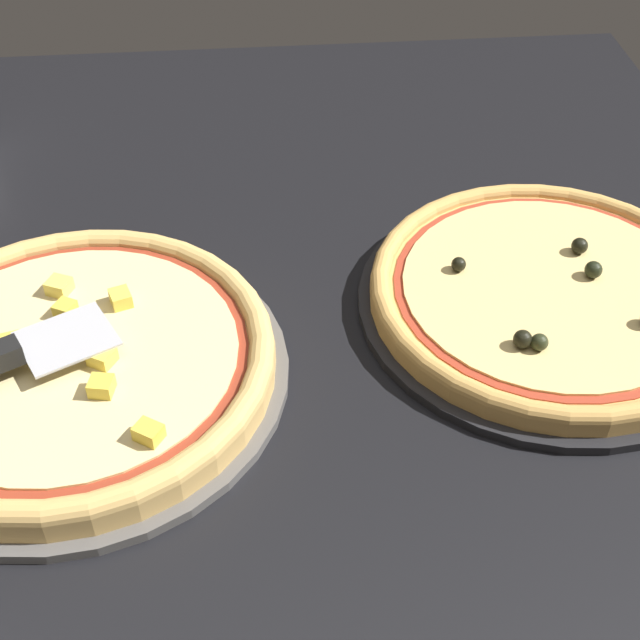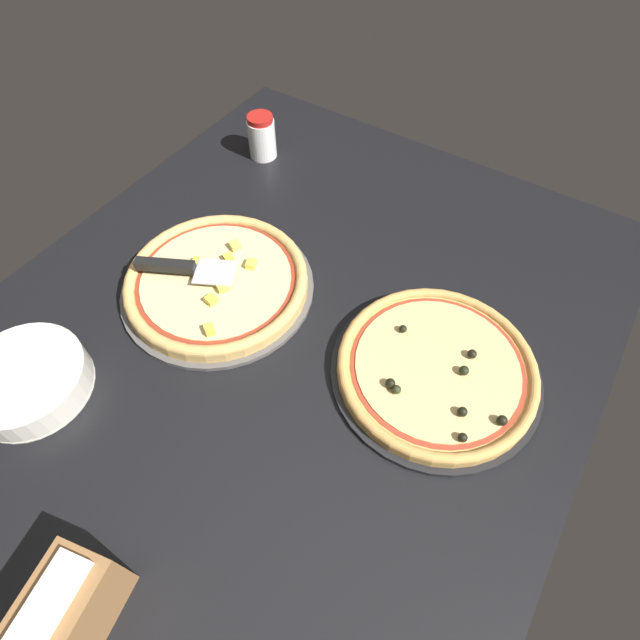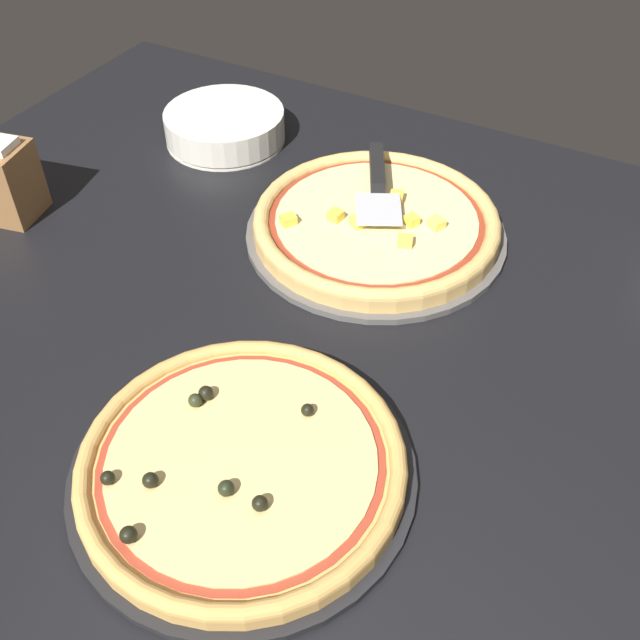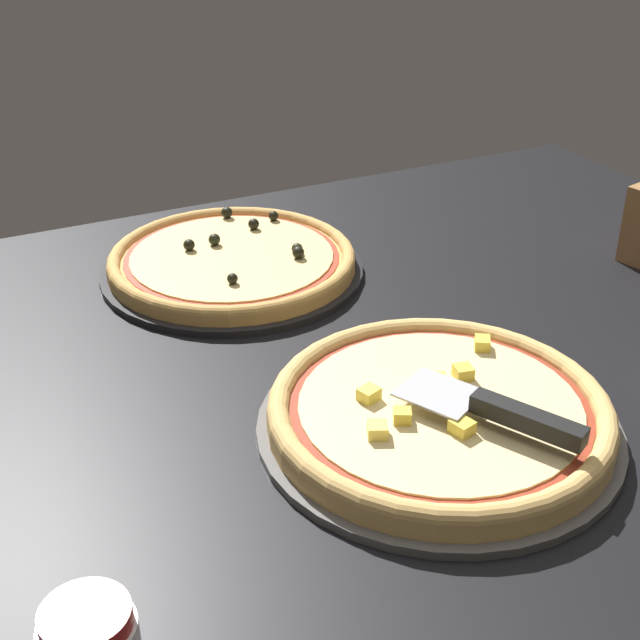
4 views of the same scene
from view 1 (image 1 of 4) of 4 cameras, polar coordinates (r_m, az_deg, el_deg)
name	(u,v)px [view 1 (image 1 of 4)]	position (r cm, az deg, el deg)	size (l,w,h in cm)	color
ground_plane	(264,409)	(83.78, -3.59, -5.71)	(145.97, 114.95, 3.60)	black
pizza_pan_front	(74,376)	(86.46, -15.47, -3.49)	(39.87, 39.87, 1.00)	#565451
pizza_front	(70,359)	(84.97, -15.72, -2.45)	(37.48, 37.48, 3.95)	#DBAD60
pizza_pan_back	(545,305)	(93.61, 14.23, 0.95)	(38.70, 38.70, 1.00)	black
pizza_back	(549,291)	(92.45, 14.44, 1.79)	(36.37, 36.37, 3.84)	tan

